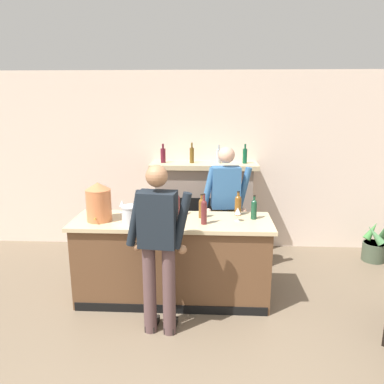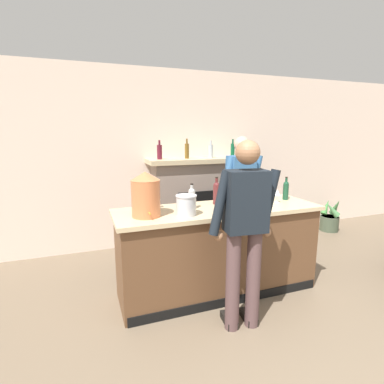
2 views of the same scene
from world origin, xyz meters
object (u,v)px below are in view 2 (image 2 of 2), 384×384
object	(u,v)px
fireplace_stone	(198,201)
wine_bottle_cabernet_heavy	(255,194)
wine_bottle_rose_blush	(192,197)
wine_glass_near_bucket	(277,193)
ice_bucket_steel	(186,205)
potted_plant_corner	(330,218)
person_bartender	(240,194)
copper_dispenser	(146,194)
person_customer	(245,229)
wine_glass_back_row	(232,201)
wine_glass_by_dispenser	(158,197)
wine_bottle_merlot_tall	(286,190)
wine_bottle_chardonnay_pale	(242,193)
wine_bottle_burgundy_dark	(267,188)
wine_bottle_riesling_slim	(216,192)

from	to	relation	value
fireplace_stone	wine_bottle_cabernet_heavy	xyz separation A→B (m)	(0.03, -1.63, 0.43)
wine_bottle_rose_blush	wine_glass_near_bucket	bearing A→B (deg)	-3.74
ice_bucket_steel	wine_bottle_cabernet_heavy	world-z (taller)	wine_bottle_cabernet_heavy
potted_plant_corner	person_bartender	bearing A→B (deg)	-165.31
copper_dispenser	person_customer	bearing A→B (deg)	-38.76
copper_dispenser	wine_glass_back_row	distance (m)	0.89
fireplace_stone	wine_glass_back_row	size ratio (longest dim) A/B	10.89
person_bartender	wine_glass_by_dispenser	size ratio (longest dim) A/B	11.25
potted_plant_corner	wine_bottle_cabernet_heavy	bearing A→B (deg)	-151.33
fireplace_stone	person_customer	distance (m)	2.22
ice_bucket_steel	potted_plant_corner	bearing A→B (deg)	22.97
copper_dispenser	wine_bottle_merlot_tall	distance (m)	1.76
ice_bucket_steel	wine_glass_back_row	world-z (taller)	ice_bucket_steel
wine_bottle_chardonnay_pale	wine_bottle_merlot_tall	bearing A→B (deg)	-1.55
wine_bottle_chardonnay_pale	wine_glass_by_dispenser	bearing A→B (deg)	171.57
wine_bottle_cabernet_heavy	wine_glass_by_dispenser	distance (m)	1.06
wine_bottle_merlot_tall	wine_bottle_burgundy_dark	size ratio (longest dim) A/B	0.97
wine_bottle_cabernet_heavy	wine_glass_back_row	xyz separation A→B (m)	(-0.31, -0.06, -0.04)
potted_plant_corner	person_customer	bearing A→B (deg)	-146.95
fireplace_stone	wine_bottle_chardonnay_pale	world-z (taller)	fireplace_stone
fireplace_stone	wine_bottle_riesling_slim	xyz separation A→B (m)	(-0.29, -1.34, 0.42)
wine_bottle_burgundy_dark	wine_glass_by_dispenser	bearing A→B (deg)	179.58
ice_bucket_steel	person_customer	bearing A→B (deg)	-53.77
wine_bottle_merlot_tall	person_customer	bearing A→B (deg)	-143.08
copper_dispenser	wine_bottle_chardonnay_pale	xyz separation A→B (m)	(1.15, 0.16, -0.10)
wine_bottle_cabernet_heavy	wine_glass_by_dispenser	size ratio (longest dim) A/B	2.23
wine_bottle_riesling_slim	person_customer	bearing A→B (deg)	-97.25
copper_dispenser	wine_bottle_cabernet_heavy	xyz separation A→B (m)	(1.18, -0.06, -0.07)
wine_bottle_rose_blush	wine_bottle_chardonnay_pale	world-z (taller)	wine_bottle_chardonnay_pale
person_bartender	wine_glass_near_bucket	size ratio (longest dim) A/B	11.17
copper_dispenser	wine_bottle_chardonnay_pale	world-z (taller)	copper_dispenser
wine_bottle_chardonnay_pale	wine_glass_near_bucket	bearing A→B (deg)	-14.54
person_customer	wine_bottle_cabernet_heavy	size ratio (longest dim) A/B	5.02
potted_plant_corner	wine_glass_near_bucket	world-z (taller)	wine_glass_near_bucket
wine_bottle_burgundy_dark	wine_glass_near_bucket	bearing A→B (deg)	-94.41
fireplace_stone	person_customer	bearing A→B (deg)	-100.41
wine_glass_near_bucket	potted_plant_corner	bearing A→B (deg)	30.45
wine_bottle_merlot_tall	wine_bottle_cabernet_heavy	xyz separation A→B (m)	(-0.57, -0.21, 0.03)
person_bartender	wine_bottle_rose_blush	bearing A→B (deg)	-147.47
wine_bottle_riesling_slim	wine_bottle_cabernet_heavy	bearing A→B (deg)	-41.74
ice_bucket_steel	wine_bottle_burgundy_dark	bearing A→B (deg)	18.09
wine_bottle_merlot_tall	wine_bottle_riesling_slim	world-z (taller)	wine_bottle_riesling_slim
ice_bucket_steel	wine_bottle_chardonnay_pale	size ratio (longest dim) A/B	0.74
wine_glass_near_bucket	ice_bucket_steel	bearing A→B (deg)	-172.62
person_customer	wine_bottle_chardonnay_pale	world-z (taller)	person_customer
fireplace_stone	wine_bottle_riesling_slim	bearing A→B (deg)	-102.33
wine_bottle_cabernet_heavy	ice_bucket_steel	bearing A→B (deg)	-177.64
ice_bucket_steel	wine_glass_by_dispenser	size ratio (longest dim) A/B	1.35
copper_dispenser	wine_glass_back_row	xyz separation A→B (m)	(0.87, -0.12, -0.11)
person_bartender	fireplace_stone	bearing A→B (deg)	109.15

